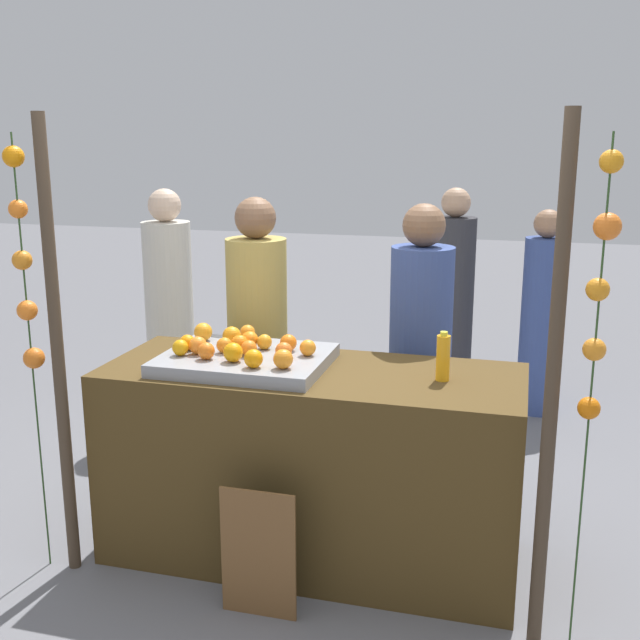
{
  "coord_description": "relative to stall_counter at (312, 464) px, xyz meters",
  "views": [
    {
      "loc": [
        0.93,
        -3.25,
        1.98
      ],
      "look_at": [
        0.0,
        0.15,
        1.13
      ],
      "focal_mm": 43.16,
      "sensor_mm": 36.0,
      "label": 1
    }
  ],
  "objects": [
    {
      "name": "orange_6",
      "position": [
        -0.39,
        0.21,
        0.56
      ],
      "size": [
        0.08,
        0.08,
        0.08
      ],
      "primitive_type": "sphere",
      "color": "orange",
      "rests_on": "orange_tray"
    },
    {
      "name": "crowd_person_1",
      "position": [
        -1.43,
        1.45,
        0.3
      ],
      "size": [
        0.33,
        0.33,
        1.64
      ],
      "color": "beige",
      "rests_on": "ground_plane"
    },
    {
      "name": "orange_4",
      "position": [
        -0.52,
        -0.09,
        0.57
      ],
      "size": [
        0.08,
        0.08,
        0.08
      ],
      "primitive_type": "sphere",
      "color": "orange",
      "rests_on": "orange_tray"
    },
    {
      "name": "stall_counter",
      "position": [
        0.0,
        0.0,
        0.0
      ],
      "size": [
        1.93,
        0.75,
        0.93
      ],
      "primitive_type": "cube",
      "color": "#4C3819",
      "rests_on": "ground_plane"
    },
    {
      "name": "orange_5",
      "position": [
        -0.35,
        -0.01,
        0.57
      ],
      "size": [
        0.08,
        0.08,
        0.08
      ],
      "primitive_type": "sphere",
      "color": "orange",
      "rests_on": "orange_tray"
    },
    {
      "name": "orange_15",
      "position": [
        -0.13,
        0.07,
        0.57
      ],
      "size": [
        0.08,
        0.08,
        0.08
      ],
      "primitive_type": "sphere",
      "color": "orange",
      "rests_on": "orange_tray"
    },
    {
      "name": "orange_17",
      "position": [
        -0.25,
        0.07,
        0.56
      ],
      "size": [
        0.07,
        0.07,
        0.07
      ],
      "primitive_type": "sphere",
      "color": "orange",
      "rests_on": "orange_tray"
    },
    {
      "name": "orange_9",
      "position": [
        -0.59,
        0.14,
        0.57
      ],
      "size": [
        0.09,
        0.09,
        0.09
      ],
      "primitive_type": "sphere",
      "color": "orange",
      "rests_on": "orange_tray"
    },
    {
      "name": "chalkboard_sign",
      "position": [
        -0.08,
        -0.53,
        -0.19
      ],
      "size": [
        0.33,
        0.03,
        0.58
      ],
      "color": "brown",
      "rests_on": "ground_plane"
    },
    {
      "name": "orange_14",
      "position": [
        -0.59,
        -0.13,
        0.56
      ],
      "size": [
        0.08,
        0.08,
        0.08
      ],
      "primitive_type": "sphere",
      "color": "orange",
      "rests_on": "orange_tray"
    },
    {
      "name": "canopy_post_right",
      "position": [
        1.05,
        -0.41,
        0.57
      ],
      "size": [
        0.06,
        0.06,
        2.08
      ],
      "primitive_type": "cylinder",
      "color": "#473828",
      "rests_on": "ground_plane"
    },
    {
      "name": "garland_strand_left",
      "position": [
        -1.17,
        -0.42,
        0.95
      ],
      "size": [
        0.11,
        0.1,
        1.99
      ],
      "color": "#2D4C23",
      "rests_on": "ground_plane"
    },
    {
      "name": "orange_10",
      "position": [
        -0.45,
        -0.16,
        0.56
      ],
      "size": [
        0.08,
        0.08,
        0.08
      ],
      "primitive_type": "sphere",
      "color": "orange",
      "rests_on": "orange_tray"
    },
    {
      "name": "orange_0",
      "position": [
        -0.32,
        -0.17,
        0.57
      ],
      "size": [
        0.09,
        0.09,
        0.09
      ],
      "primitive_type": "sphere",
      "color": "orange",
      "rests_on": "orange_tray"
    },
    {
      "name": "garland_strand_right",
      "position": [
        1.18,
        -0.45,
        0.99
      ],
      "size": [
        0.1,
        0.11,
        1.99
      ],
      "color": "#2D4C23",
      "rests_on": "ground_plane"
    },
    {
      "name": "orange_tray",
      "position": [
        -0.31,
        -0.03,
        0.5
      ],
      "size": [
        0.76,
        0.6,
        0.06
      ],
      "primitive_type": "cube",
      "color": "gray",
      "rests_on": "stall_counter"
    },
    {
      "name": "orange_12",
      "position": [
        -0.41,
        -0.04,
        0.56
      ],
      "size": [
        0.07,
        0.07,
        0.07
      ],
      "primitive_type": "sphere",
      "color": "orange",
      "rests_on": "orange_tray"
    },
    {
      "name": "canopy_post_left",
      "position": [
        -1.05,
        -0.41,
        0.57
      ],
      "size": [
        0.06,
        0.06,
        2.08
      ],
      "primitive_type": "cylinder",
      "color": "#473828",
      "rests_on": "ground_plane"
    },
    {
      "name": "orange_2",
      "position": [
        -0.11,
        -0.06,
        0.56
      ],
      "size": [
        0.08,
        0.08,
        0.08
      ],
      "primitive_type": "sphere",
      "color": "orange",
      "rests_on": "orange_tray"
    },
    {
      "name": "orange_8",
      "position": [
        -0.07,
        -0.21,
        0.57
      ],
      "size": [
        0.09,
        0.09,
        0.09
      ],
      "primitive_type": "sphere",
      "color": "orange",
      "rests_on": "orange_tray"
    },
    {
      "name": "juice_bottle",
      "position": [
        0.6,
        -0.0,
        0.57
      ],
      "size": [
        0.06,
        0.06,
        0.22
      ],
      "color": "#F5A41A",
      "rests_on": "stall_counter"
    },
    {
      "name": "crowd_person_0",
      "position": [
        0.4,
        2.5,
        0.28
      ],
      "size": [
        0.32,
        0.32,
        1.61
      ],
      "color": "#333338",
      "rests_on": "ground_plane"
    },
    {
      "name": "crowd_person_2",
      "position": [
        1.05,
        2.35,
        0.22
      ],
      "size": [
        0.3,
        0.3,
        1.48
      ],
      "color": "#384C8C",
      "rests_on": "ground_plane"
    },
    {
      "name": "vendor_left",
      "position": [
        -0.49,
        0.64,
        0.31
      ],
      "size": [
        0.33,
        0.33,
        1.66
      ],
      "color": "tan",
      "rests_on": "ground_plane"
    },
    {
      "name": "orange_3",
      "position": [
        -0.2,
        -0.23,
        0.57
      ],
      "size": [
        0.08,
        0.08,
        0.08
      ],
      "primitive_type": "sphere",
      "color": "orange",
      "rests_on": "orange_tray"
    },
    {
      "name": "orange_11",
      "position": [
        -0.43,
        0.1,
        0.57
      ],
      "size": [
        0.09,
        0.09,
        0.09
      ],
      "primitive_type": "sphere",
      "color": "orange",
      "rests_on": "orange_tray"
    },
    {
      "name": "orange_13",
      "position": [
        -0.02,
        0.02,
        0.56
      ],
      "size": [
        0.08,
        0.08,
        0.08
      ],
      "primitive_type": "sphere",
      "color": "orange",
      "rests_on": "orange_tray"
    },
    {
      "name": "orange_16",
      "position": [
        -0.33,
        0.07,
        0.57
      ],
      "size": [
        0.08,
        0.08,
        0.08
      ],
      "primitive_type": "sphere",
      "color": "orange",
      "rests_on": "orange_tray"
    },
    {
      "name": "vendor_right",
      "position": [
        0.41,
        0.67,
        0.3
      ],
      "size": [
        0.33,
        0.33,
        1.65
      ],
      "color": "#384C8C",
      "rests_on": "ground_plane"
    },
    {
      "name": "orange_1",
      "position": [
        -0.28,
        -0.06,
        0.56
      ],
      "size": [
        0.07,
        0.07,
        0.07
      ],
      "primitive_type": "sphere",
      "color": "orange",
      "rests_on": "orange_tray"
    },
    {
      "name": "orange_7",
      "position": [
        -0.6,
        -0.04,
        0.56
      ],
      "size": [
        0.08,
        0.08,
        0.08
      ],
      "primitive_type": "sphere",
      "color": "orange",
      "rests_on": "orange_tray"
    },
    {
      "name": "ground_plane",
      "position": [
        0.0,
        0.0,
        -0.47
      ],
      "size": [
        24.0,
        24.0,
        0.0
      ],
      "primitive_type": "plane",
      "color": "slate"
    }
  ]
}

